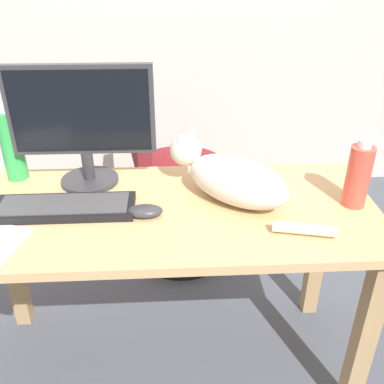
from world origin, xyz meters
name	(u,v)px	position (x,y,z in m)	size (l,w,h in m)	color
ground_plane	(170,358)	(0.00, 0.00, 0.00)	(8.00, 8.00, 0.00)	#474C56
desk	(165,237)	(0.00, 0.00, 0.59)	(1.38, 0.60, 0.70)	tan
office_chair	(170,188)	(0.02, 0.69, 0.40)	(0.49, 0.48, 0.92)	black
monitor	(82,122)	(-0.26, 0.19, 0.93)	(0.48, 0.20, 0.42)	#333338
keyboard	(64,207)	(-0.31, 0.00, 0.72)	(0.44, 0.15, 0.03)	black
cat	(231,177)	(0.22, 0.05, 0.78)	(0.47, 0.43, 0.20)	silver
computer_mouse	(145,211)	(-0.06, -0.04, 0.72)	(0.11, 0.06, 0.04)	#333338
water_bottle	(12,145)	(-0.53, 0.24, 0.83)	(0.07, 0.07, 0.27)	green
spray_bottle	(358,176)	(0.61, -0.01, 0.81)	(0.07, 0.07, 0.22)	#D84C3D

